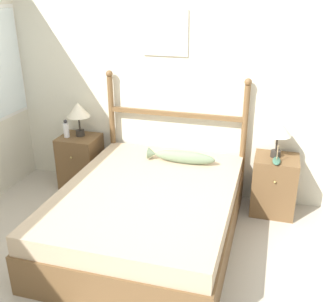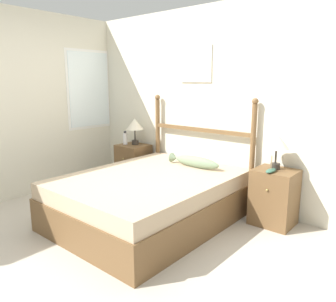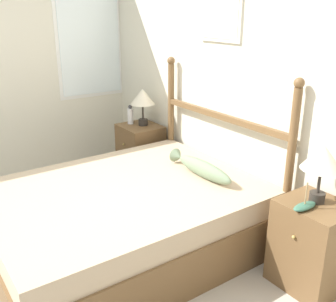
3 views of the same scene
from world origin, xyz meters
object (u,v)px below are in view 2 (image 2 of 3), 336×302
object	(u,v)px
nightstand_right	(274,197)
table_lamp_left	(135,125)
nightstand_left	(134,165)
bed	(150,199)
model_boat	(271,170)
fish_pillow	(194,162)
bottle	(125,138)
table_lamp_right	(277,142)

from	to	relation	value
nightstand_right	table_lamp_left	xyz separation A→B (m)	(-2.26, 0.04, 0.62)
table_lamp_left	nightstand_left	bearing A→B (deg)	-98.72
bed	table_lamp_left	world-z (taller)	table_lamp_left
model_boat	fish_pillow	size ratio (longest dim) A/B	0.28
bottle	fish_pillow	size ratio (longest dim) A/B	0.30
table_lamp_right	bottle	bearing A→B (deg)	-178.45
table_lamp_left	model_boat	distance (m)	2.28
bed	nightstand_left	xyz separation A→B (m)	(-1.13, 0.84, 0.05)
nightstand_left	nightstand_right	bearing A→B (deg)	0.00
model_boat	fish_pillow	bearing A→B (deg)	-176.23
nightstand_left	nightstand_right	size ratio (longest dim) A/B	1.00
nightstand_right	model_boat	xyz separation A→B (m)	(-0.01, -0.13, 0.34)
bed	model_boat	xyz separation A→B (m)	(1.13, 0.71, 0.39)
nightstand_left	table_lamp_left	xyz separation A→B (m)	(0.01, 0.04, 0.62)
nightstand_left	model_boat	bearing A→B (deg)	-3.26
bed	fish_pillow	world-z (taller)	fish_pillow
table_lamp_left	fish_pillow	world-z (taller)	table_lamp_left
fish_pillow	model_boat	bearing A→B (deg)	3.77
table_lamp_right	bottle	size ratio (longest dim) A/B	1.89
table_lamp_left	model_boat	size ratio (longest dim) A/B	2.02
bed	fish_pillow	xyz separation A→B (m)	(0.16, 0.64, 0.34)
bottle	model_boat	world-z (taller)	bottle
model_boat	nightstand_right	bearing A→B (deg)	87.44
table_lamp_left	bottle	xyz separation A→B (m)	(-0.13, -0.08, -0.21)
bed	bottle	size ratio (longest dim) A/B	9.61
bottle	fish_pillow	bearing A→B (deg)	-5.95
bottle	table_lamp_left	bearing A→B (deg)	32.35
table_lamp_right	model_boat	distance (m)	0.32
nightstand_right	model_boat	bearing A→B (deg)	-92.56
nightstand_left	nightstand_right	world-z (taller)	same
nightstand_left	bottle	distance (m)	0.44
model_boat	table_lamp_right	bearing A→B (deg)	95.77
nightstand_right	fish_pillow	bearing A→B (deg)	-168.84
bed	nightstand_right	size ratio (longest dim) A/B	3.24
fish_pillow	nightstand_right	bearing A→B (deg)	11.16
nightstand_left	model_boat	distance (m)	2.29
table_lamp_right	model_boat	world-z (taller)	table_lamp_right
table_lamp_left	fish_pillow	size ratio (longest dim) A/B	0.56
nightstand_left	fish_pillow	distance (m)	1.34
bottle	nightstand_right	bearing A→B (deg)	1.09
table_lamp_left	bottle	bearing A→B (deg)	-147.65
table_lamp_left	bottle	distance (m)	0.26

